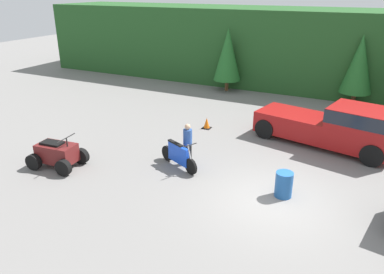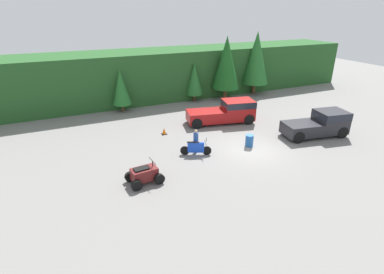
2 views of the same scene
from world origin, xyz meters
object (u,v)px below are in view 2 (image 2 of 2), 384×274
at_px(dirt_bike, 196,148).
at_px(rider_person, 196,140).
at_px(pickup_truck_second, 321,123).
at_px(traffic_cone, 164,131).
at_px(pickup_truck_red, 227,111).
at_px(quad_atv, 144,175).
at_px(steel_barrel, 249,141).

bearing_deg(dirt_bike, rider_person, 90.42).
distance_m(pickup_truck_second, traffic_cone, 12.41).
bearing_deg(pickup_truck_red, quad_atv, -132.39).
relative_size(pickup_truck_red, pickup_truck_second, 1.16).
bearing_deg(pickup_truck_red, dirt_bike, -125.85).
bearing_deg(traffic_cone, pickup_truck_second, -25.23).
height_order(rider_person, steel_barrel, rider_person).
distance_m(rider_person, steel_barrel, 4.08).
bearing_deg(rider_person, pickup_truck_red, 61.04).
bearing_deg(quad_atv, rider_person, 23.27).
height_order(pickup_truck_second, rider_person, pickup_truck_second).
xyz_separation_m(pickup_truck_red, steel_barrel, (-1.01, -5.03, -0.60)).
height_order(pickup_truck_red, rider_person, pickup_truck_red).
distance_m(pickup_truck_red, rider_person, 6.58).
distance_m(quad_atv, steel_barrel, 8.58).
relative_size(dirt_bike, rider_person, 1.19).
distance_m(dirt_bike, rider_person, 0.62).
distance_m(pickup_truck_second, rider_person, 10.31).
distance_m(dirt_bike, traffic_cone, 4.45).
distance_m(dirt_bike, quad_atv, 4.71).
height_order(dirt_bike, rider_person, rider_person).
distance_m(pickup_truck_red, quad_atv, 11.59).
height_order(quad_atv, rider_person, rider_person).
xyz_separation_m(dirt_bike, traffic_cone, (-0.80, 4.37, -0.23)).
bearing_deg(rider_person, dirt_bike, -93.83).
xyz_separation_m(pickup_truck_red, dirt_bike, (-5.18, -4.69, -0.55)).
relative_size(pickup_truck_second, quad_atv, 2.49).
bearing_deg(rider_person, pickup_truck_second, 13.11).
bearing_deg(quad_atv, traffic_cone, 55.97).
relative_size(quad_atv, rider_person, 1.27).
height_order(pickup_truck_red, quad_atv, pickup_truck_red).
relative_size(pickup_truck_second, traffic_cone, 9.63).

